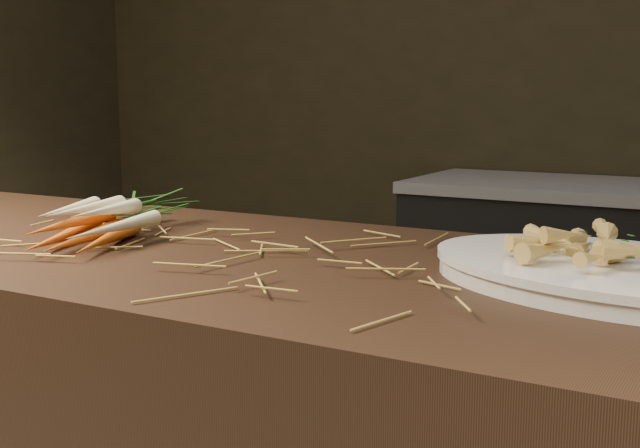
{
  "coord_description": "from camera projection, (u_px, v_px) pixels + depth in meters",
  "views": [
    {
      "loc": [
        0.56,
        -0.7,
        1.14
      ],
      "look_at": [
        0.0,
        0.28,
        0.96
      ],
      "focal_mm": 45.0,
      "sensor_mm": 36.0,
      "label": 1
    }
  ],
  "objects": [
    {
      "name": "straw_bedding",
      "position": [
        326.0,
        256.0,
        1.17
      ],
      "size": [
        1.4,
        0.6,
        0.02
      ],
      "primitive_type": null,
      "color": "olive",
      "rests_on": "main_counter"
    },
    {
      "name": "serving_platter",
      "position": [
        617.0,
        277.0,
        1.02
      ],
      "size": [
        0.57,
        0.45,
        0.03
      ],
      "primitive_type": null,
      "rotation": [
        0.0,
        0.0,
        -0.26
      ],
      "color": "white",
      "rests_on": "main_counter"
    },
    {
      "name": "roasted_veg_heap",
      "position": [
        619.0,
        245.0,
        1.01
      ],
      "size": [
        0.28,
        0.23,
        0.06
      ],
      "primitive_type": null,
      "rotation": [
        0.0,
        0.0,
        -0.26
      ],
      "color": "#BF8D42",
      "rests_on": "serving_platter"
    },
    {
      "name": "root_veg_bunch",
      "position": [
        120.0,
        212.0,
        1.4
      ],
      "size": [
        0.26,
        0.46,
        0.08
      ],
      "rotation": [
        0.0,
        0.0,
        0.3
      ],
      "color": "#C9550B",
      "rests_on": "main_counter"
    }
  ]
}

